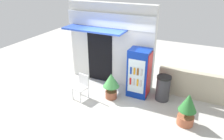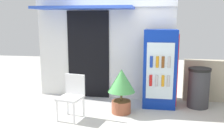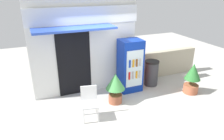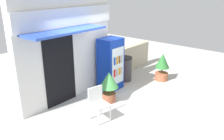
{
  "view_description": "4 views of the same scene",
  "coord_description": "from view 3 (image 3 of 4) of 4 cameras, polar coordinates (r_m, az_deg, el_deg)",
  "views": [
    {
      "loc": [
        2.7,
        -5.25,
        4.02
      ],
      "look_at": [
        0.02,
        0.56,
        1.0
      ],
      "focal_mm": 33.17,
      "sensor_mm": 36.0,
      "label": 1
    },
    {
      "loc": [
        0.71,
        -4.68,
        1.94
      ],
      "look_at": [
        -0.13,
        0.4,
        0.91
      ],
      "focal_mm": 40.75,
      "sensor_mm": 36.0,
      "label": 2
    },
    {
      "loc": [
        -2.11,
        -4.64,
        3.3
      ],
      "look_at": [
        -0.04,
        0.38,
        1.08
      ],
      "focal_mm": 33.29,
      "sensor_mm": 36.0,
      "label": 3
    },
    {
      "loc": [
        -4.76,
        -3.8,
        3.32
      ],
      "look_at": [
        0.31,
        0.46,
        0.92
      ],
      "focal_mm": 37.65,
      "sensor_mm": 36.0,
      "label": 4
    }
  ],
  "objects": [
    {
      "name": "ground",
      "position": [
        6.07,
        1.74,
        -10.68
      ],
      "size": [
        16.0,
        16.0,
        0.0
      ],
      "primitive_type": "plane",
      "color": "beige"
    },
    {
      "name": "storefront_building",
      "position": [
        6.58,
        -7.62,
        7.06
      ],
      "size": [
        3.38,
        1.04,
        3.08
      ],
      "color": "silver",
      "rests_on": "ground"
    },
    {
      "name": "drink_cooler",
      "position": [
        6.8,
        5.08,
        1.2
      ],
      "size": [
        0.73,
        0.67,
        1.73
      ],
      "color": "#0C2D9E",
      "rests_on": "ground"
    },
    {
      "name": "plastic_chair",
      "position": [
        5.53,
        -6.24,
        -8.3
      ],
      "size": [
        0.51,
        0.52,
        0.87
      ],
      "color": "white",
      "rests_on": "ground"
    },
    {
      "name": "potted_plant_near_shop",
      "position": [
        6.11,
        0.93,
        -4.19
      ],
      "size": [
        0.57,
        0.57,
        0.94
      ],
      "color": "#995138",
      "rests_on": "ground"
    },
    {
      "name": "potted_plant_curbside",
      "position": [
        7.18,
        21.21,
        -1.83
      ],
      "size": [
        0.51,
        0.51,
        1.01
      ],
      "color": "#AD5B3D",
      "rests_on": "ground"
    },
    {
      "name": "trash_bin",
      "position": [
        7.4,
        10.76,
        -0.78
      ],
      "size": [
        0.49,
        0.49,
        0.89
      ],
      "color": "#38383D",
      "rests_on": "ground"
    },
    {
      "name": "stone_boundary_wall",
      "position": [
        8.36,
        14.53,
        1.93
      ],
      "size": [
        2.54,
        0.23,
        0.99
      ],
      "primitive_type": "cube",
      "color": "#B7AD93",
      "rests_on": "ground"
    }
  ]
}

